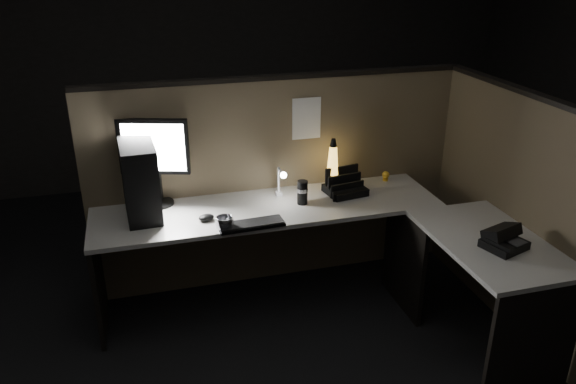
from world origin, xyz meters
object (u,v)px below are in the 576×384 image
object	(u,v)px
keyboard	(251,225)
desk_phone	(503,239)
monitor	(154,154)
lava_lamp	(333,169)
pc_tower	(140,179)

from	to	relation	value
keyboard	desk_phone	distance (m)	1.48
monitor	lava_lamp	xyz separation A→B (m)	(1.20, -0.09, -0.20)
monitor	desk_phone	distance (m)	2.20
keyboard	pc_tower	bearing A→B (deg)	147.32
desk_phone	lava_lamp	bearing A→B (deg)	104.13
monitor	lava_lamp	distance (m)	1.22
pc_tower	lava_lamp	distance (m)	1.31
monitor	desk_phone	xyz separation A→B (m)	(1.85, -1.14, -0.30)
monitor	keyboard	bearing A→B (deg)	-26.00
lava_lamp	desk_phone	size ratio (longest dim) A/B	1.41
keyboard	desk_phone	world-z (taller)	desk_phone
monitor	keyboard	distance (m)	0.80
pc_tower	monitor	size ratio (longest dim) A/B	0.82
pc_tower	keyboard	world-z (taller)	pc_tower
lava_lamp	pc_tower	bearing A→B (deg)	-178.06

